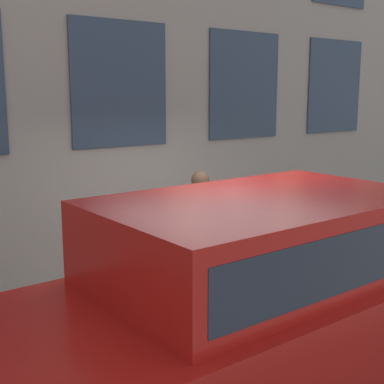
# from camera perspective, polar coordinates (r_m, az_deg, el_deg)

# --- Properties ---
(ground_plane) EXTENTS (80.00, 80.00, 0.00)m
(ground_plane) POSITION_cam_1_polar(r_m,az_deg,el_deg) (6.63, 3.28, -14.11)
(ground_plane) COLOR #514F4C
(sidewalk) EXTENTS (2.31, 60.00, 0.12)m
(sidewalk) POSITION_cam_1_polar(r_m,az_deg,el_deg) (7.44, -2.64, -10.74)
(sidewalk) COLOR gray
(sidewalk) RESTS_ON ground_plane
(building_facade) EXTENTS (0.33, 40.00, 7.84)m
(building_facade) POSITION_cam_1_polar(r_m,az_deg,el_deg) (8.12, -8.46, 18.65)
(building_facade) COLOR gray
(building_facade) RESTS_ON ground_plane
(fire_hydrant) EXTENTS (0.28, 0.40, 0.71)m
(fire_hydrant) POSITION_cam_1_polar(r_m,az_deg,el_deg) (6.74, -0.98, -9.20)
(fire_hydrant) COLOR gray
(fire_hydrant) RESTS_ON sidewalk
(person) EXTENTS (0.38, 0.25, 1.59)m
(person) POSITION_cam_1_polar(r_m,az_deg,el_deg) (7.43, 0.88, -2.57)
(person) COLOR #232328
(person) RESTS_ON sidewalk
(parked_truck_red_near) EXTENTS (2.02, 4.66, 1.89)m
(parked_truck_red_near) POSITION_cam_1_polar(r_m,az_deg,el_deg) (4.78, 6.77, -10.05)
(parked_truck_red_near) COLOR black
(parked_truck_red_near) RESTS_ON ground_plane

